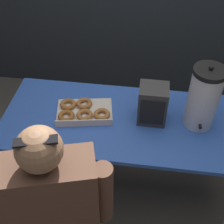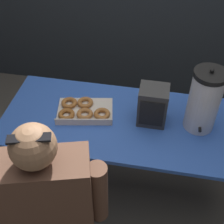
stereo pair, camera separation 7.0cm
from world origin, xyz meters
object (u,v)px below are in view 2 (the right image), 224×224
Objects in this scene: space_heater at (153,105)px; person_seated at (50,212)px; coffee_urn at (204,101)px; cell_phone at (33,132)px; donut_box at (83,111)px.

person_seated is (-0.47, -0.68, -0.27)m from space_heater.
space_heater is at bearing -178.12° from coffee_urn.
coffee_urn is 1.06m from cell_phone.
person_seated reaches higher than coffee_urn.
space_heater is (0.45, 0.01, 0.11)m from donut_box.
donut_box is 0.46m from space_heater.
donut_box is at bearing 67.45° from cell_phone.
person_seated reaches higher than cell_phone.
cell_phone is 0.51m from person_seated.
space_heater is at bearing 45.07° from cell_phone.
person_seated is at bearing -125.05° from space_heater.
person_seated is at bearing -34.88° from cell_phone.
coffee_urn is 1.69× the size of space_heater.
cell_phone is at bearing -76.58° from person_seated.
person_seated is at bearing -102.35° from donut_box.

